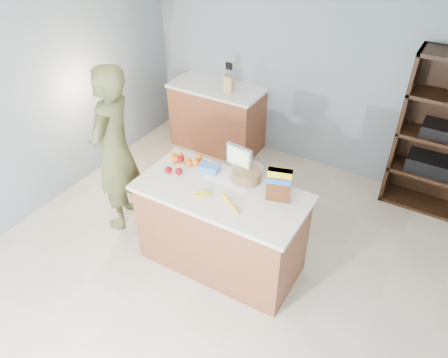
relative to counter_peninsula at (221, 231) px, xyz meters
The scene contains 15 objects.
floor 0.51m from the counter_peninsula, 90.00° to the right, with size 4.50×5.00×0.02m, color beige.
walls 1.27m from the counter_peninsula, 90.00° to the right, with size 4.52×5.02×2.51m.
counter_peninsula is the anchor object (origin of this frame).
back_cabinet 2.25m from the counter_peninsula, 122.28° to the left, with size 1.24×0.62×0.90m.
shelving_unit 2.61m from the counter_peninsula, 52.89° to the left, with size 0.90×0.40×1.80m.
person 1.37m from the counter_peninsula, behind, with size 0.66×0.43×1.81m, color #51582F.
knife_block 2.15m from the counter_peninsula, 118.16° to the left, with size 0.12×0.10×0.31m.
envelopes 0.51m from the counter_peninsula, 101.76° to the left, with size 0.45×0.15×0.00m.
bananas 0.52m from the counter_peninsula, 76.77° to the right, with size 0.51×0.21×0.04m.
apples 0.75m from the counter_peninsula, behind, with size 0.17×0.28×0.07m.
oranges 0.77m from the counter_peninsula, 157.40° to the left, with size 0.32×0.21×0.07m.
blue_carton 0.61m from the counter_peninsula, 141.33° to the left, with size 0.18×0.12×0.08m, color blue.
salad_bowl 0.61m from the counter_peninsula, 67.34° to the left, with size 0.30×0.30×0.13m.
tv 0.73m from the counter_peninsula, 91.37° to the left, with size 0.28×0.12×0.28m.
cereal_box 0.84m from the counter_peninsula, 16.57° to the left, with size 0.22×0.13×0.31m.
Camera 1 is at (1.59, -2.34, 3.28)m, focal length 35.00 mm.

